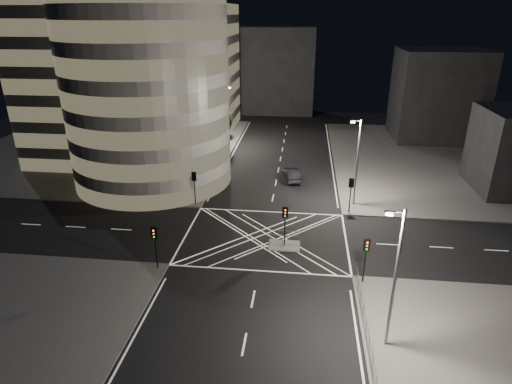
# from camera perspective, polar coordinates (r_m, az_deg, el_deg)

# --- Properties ---
(ground) EXTENTS (120.00, 120.00, 0.00)m
(ground) POSITION_cam_1_polar(r_m,az_deg,el_deg) (42.99, 1.22, -6.09)
(ground) COLOR black
(ground) RESTS_ON ground
(sidewalk_far_left) EXTENTS (42.00, 42.00, 0.15)m
(sidewalk_far_left) POSITION_cam_1_polar(r_m,az_deg,el_deg) (75.06, -19.39, 5.51)
(sidewalk_far_left) COLOR #484543
(sidewalk_far_left) RESTS_ON ground
(sidewalk_far_right) EXTENTS (42.00, 42.00, 0.15)m
(sidewalk_far_right) POSITION_cam_1_polar(r_m,az_deg,el_deg) (72.40, 27.01, 3.67)
(sidewalk_far_right) COLOR #484543
(sidewalk_far_right) RESTS_ON ground
(central_island) EXTENTS (3.00, 2.00, 0.15)m
(central_island) POSITION_cam_1_polar(r_m,az_deg,el_deg) (41.53, 3.80, -7.14)
(central_island) COLOR slate
(central_island) RESTS_ON ground
(office_tower_curved) EXTENTS (30.00, 29.00, 27.20)m
(office_tower_curved) POSITION_cam_1_polar(r_m,az_deg,el_deg) (61.70, -17.07, 14.31)
(office_tower_curved) COLOR gray
(office_tower_curved) RESTS_ON sidewalk_far_left
(office_block_rear) EXTENTS (24.00, 16.00, 22.00)m
(office_block_rear) POSITION_cam_1_polar(r_m,az_deg,el_deg) (83.98, -11.52, 15.82)
(office_block_rear) COLOR gray
(office_block_rear) RESTS_ON sidewalk_far_left
(building_right_far) EXTENTS (14.00, 12.00, 15.00)m
(building_right_far) POSITION_cam_1_polar(r_m,az_deg,el_deg) (81.76, 23.04, 11.83)
(building_right_far) COLOR black
(building_right_far) RESTS_ON sidewalk_far_right
(building_far_end) EXTENTS (18.00, 8.00, 18.00)m
(building_far_end) POSITION_cam_1_polar(r_m,az_deg,el_deg) (96.48, 2.20, 15.81)
(building_far_end) COLOR black
(building_far_end) RESTS_ON ground
(tree_a) EXTENTS (3.75, 3.75, 6.71)m
(tree_a) POSITION_cam_1_polar(r_m,az_deg,el_deg) (51.11, -9.59, 4.14)
(tree_a) COLOR black
(tree_a) RESTS_ON sidewalk_far_left
(tree_b) EXTENTS (4.71, 4.71, 7.96)m
(tree_b) POSITION_cam_1_polar(r_m,az_deg,el_deg) (56.42, -8.01, 6.78)
(tree_b) COLOR black
(tree_b) RESTS_ON sidewalk_far_left
(tree_c) EXTENTS (3.81, 3.81, 6.72)m
(tree_c) POSITION_cam_1_polar(r_m,az_deg,el_deg) (62.22, -6.63, 7.67)
(tree_c) COLOR black
(tree_c) RESTS_ON sidewalk_far_left
(tree_d) EXTENTS (5.20, 5.20, 8.05)m
(tree_d) POSITION_cam_1_polar(r_m,az_deg,el_deg) (67.77, -5.52, 9.44)
(tree_d) COLOR black
(tree_d) RESTS_ON sidewalk_far_left
(tree_e) EXTENTS (3.42, 3.42, 5.64)m
(tree_e) POSITION_cam_1_polar(r_m,az_deg,el_deg) (73.80, -4.53, 9.47)
(tree_e) COLOR black
(tree_e) RESTS_ON sidewalk_far_left
(traffic_signal_fl) EXTENTS (0.55, 0.22, 4.00)m
(traffic_signal_fl) POSITION_cam_1_polar(r_m,az_deg,el_deg) (49.28, -8.23, 1.32)
(traffic_signal_fl) COLOR black
(traffic_signal_fl) RESTS_ON sidewalk_far_left
(traffic_signal_nl) EXTENTS (0.55, 0.22, 4.00)m
(traffic_signal_nl) POSITION_cam_1_polar(r_m,az_deg,el_deg) (37.54, -13.34, -6.29)
(traffic_signal_nl) COLOR black
(traffic_signal_nl) RESTS_ON sidewalk_near_left
(traffic_signal_fr) EXTENTS (0.55, 0.22, 4.00)m
(traffic_signal_fr) POSITION_cam_1_polar(r_m,az_deg,el_deg) (48.05, 12.54, 0.43)
(traffic_signal_fr) COLOR black
(traffic_signal_fr) RESTS_ON sidewalk_far_right
(traffic_signal_nr) EXTENTS (0.55, 0.22, 4.00)m
(traffic_signal_nr) POSITION_cam_1_polar(r_m,az_deg,el_deg) (35.91, 14.45, -7.83)
(traffic_signal_nr) COLOR black
(traffic_signal_nr) RESTS_ON sidewalk_near_right
(traffic_signal_island) EXTENTS (0.55, 0.22, 4.00)m
(traffic_signal_island) POSITION_cam_1_polar(r_m,az_deg,el_deg) (40.19, 3.90, -3.63)
(traffic_signal_island) COLOR black
(traffic_signal_island) RESTS_ON central_island
(street_lamp_left_near) EXTENTS (1.25, 0.25, 10.00)m
(street_lamp_left_near) POSITION_cam_1_polar(r_m,az_deg,el_deg) (53.33, -7.68, 6.02)
(street_lamp_left_near) COLOR slate
(street_lamp_left_near) RESTS_ON sidewalk_far_left
(street_lamp_left_far) EXTENTS (1.25, 0.25, 10.00)m
(street_lamp_left_far) POSITION_cam_1_polar(r_m,az_deg,el_deg) (70.35, -4.17, 10.27)
(street_lamp_left_far) COLOR slate
(street_lamp_left_far) RESTS_ON sidewalk_far_left
(street_lamp_right_far) EXTENTS (1.25, 0.25, 10.00)m
(street_lamp_right_far) POSITION_cam_1_polar(r_m,az_deg,el_deg) (49.28, 13.31, 4.19)
(street_lamp_right_far) COLOR slate
(street_lamp_right_far) RESTS_ON sidewalk_far_right
(street_lamp_right_near) EXTENTS (1.25, 0.25, 10.00)m
(street_lamp_right_near) POSITION_cam_1_polar(r_m,az_deg,el_deg) (28.64, 17.98, -10.62)
(street_lamp_right_near) COLOR slate
(street_lamp_right_near) RESTS_ON sidewalk_near_right
(railing_near_right) EXTENTS (0.06, 11.70, 1.10)m
(railing_near_right) POSITION_cam_1_polar(r_m,az_deg,el_deg) (32.70, 14.31, -15.93)
(railing_near_right) COLOR slate
(railing_near_right) RESTS_ON sidewalk_near_right
(railing_island_south) EXTENTS (2.80, 0.06, 1.10)m
(railing_island_south) POSITION_cam_1_polar(r_m,az_deg,el_deg) (40.44, 3.75, -7.01)
(railing_island_south) COLOR slate
(railing_island_south) RESTS_ON central_island
(railing_island_north) EXTENTS (2.80, 0.06, 1.10)m
(railing_island_north) POSITION_cam_1_polar(r_m,az_deg,el_deg) (42.01, 3.88, -5.79)
(railing_island_north) COLOR slate
(railing_island_north) RESTS_ON central_island
(sedan) EXTENTS (2.71, 5.22, 1.64)m
(sedan) POSITION_cam_1_polar(r_m,az_deg,el_deg) (57.30, 4.78, 2.36)
(sedan) COLOR black
(sedan) RESTS_ON ground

